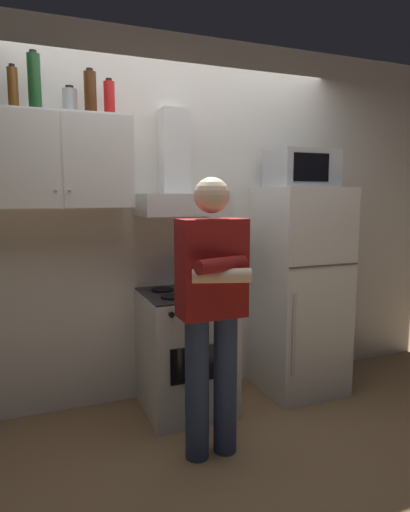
{
  "coord_description": "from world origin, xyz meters",
  "views": [
    {
      "loc": [
        -1.05,
        -2.64,
        1.54
      ],
      "look_at": [
        0.0,
        0.0,
        1.15
      ],
      "focal_mm": 31.07,
      "sensor_mm": 36.0,
      "label": 1
    }
  ],
  "objects_px": {
    "person_standing": "(212,308)",
    "bottle_wine_green": "(34,82)",
    "stove_oven": "(186,351)",
    "microwave": "(302,169)",
    "upper_cabinet": "(59,162)",
    "bottle_beer_brown": "(13,88)",
    "range_hood": "(179,187)",
    "bottle_soda_red": "(109,99)",
    "bottle_canister_steel": "(70,102)",
    "refrigerator": "(300,290)",
    "bottle_rum_dark": "(90,93)"
  },
  "relations": [
    {
      "from": "person_standing",
      "to": "bottle_wine_green",
      "type": "height_order",
      "value": "bottle_wine_green"
    },
    {
      "from": "stove_oven",
      "to": "microwave",
      "type": "distance_m",
      "value": 1.62
    },
    {
      "from": "stove_oven",
      "to": "microwave",
      "type": "relative_size",
      "value": 1.82
    },
    {
      "from": "microwave",
      "to": "bottle_wine_green",
      "type": "height_order",
      "value": "bottle_wine_green"
    },
    {
      "from": "upper_cabinet",
      "to": "bottle_beer_brown",
      "type": "xyz_separation_m",
      "value": [
        -0.25,
        -0.02,
        0.43
      ]
    },
    {
      "from": "stove_oven",
      "to": "range_hood",
      "type": "bearing_deg",
      "value": 90.0
    },
    {
      "from": "person_standing",
      "to": "upper_cabinet",
      "type": "bearing_deg",
      "value": 135.74
    },
    {
      "from": "bottle_soda_red",
      "to": "bottle_wine_green",
      "type": "height_order",
      "value": "bottle_wine_green"
    },
    {
      "from": "bottle_beer_brown",
      "to": "bottle_canister_steel",
      "type": "height_order",
      "value": "bottle_beer_brown"
    },
    {
      "from": "upper_cabinet",
      "to": "stove_oven",
      "type": "relative_size",
      "value": 1.03
    },
    {
      "from": "stove_oven",
      "to": "microwave",
      "type": "xyz_separation_m",
      "value": [
        0.95,
        0.02,
        1.31
      ]
    },
    {
      "from": "refrigerator",
      "to": "bottle_rum_dark",
      "type": "bearing_deg",
      "value": 176.28
    },
    {
      "from": "person_standing",
      "to": "bottle_soda_red",
      "type": "height_order",
      "value": "bottle_soda_red"
    },
    {
      "from": "bottle_soda_red",
      "to": "bottle_rum_dark",
      "type": "height_order",
      "value": "bottle_rum_dark"
    },
    {
      "from": "stove_oven",
      "to": "person_standing",
      "type": "xyz_separation_m",
      "value": [
        -0.05,
        -0.61,
        0.47
      ]
    },
    {
      "from": "stove_oven",
      "to": "bottle_canister_steel",
      "type": "bearing_deg",
      "value": 166.59
    },
    {
      "from": "bottle_canister_steel",
      "to": "bottle_wine_green",
      "type": "height_order",
      "value": "bottle_wine_green"
    },
    {
      "from": "bottle_wine_green",
      "to": "bottle_rum_dark",
      "type": "relative_size",
      "value": 1.24
    },
    {
      "from": "microwave",
      "to": "bottle_rum_dark",
      "type": "bearing_deg",
      "value": 176.96
    },
    {
      "from": "range_hood",
      "to": "bottle_wine_green",
      "type": "relative_size",
      "value": 2.13
    },
    {
      "from": "person_standing",
      "to": "bottle_rum_dark",
      "type": "bearing_deg",
      "value": 127.65
    },
    {
      "from": "microwave",
      "to": "upper_cabinet",
      "type": "bearing_deg",
      "value": 176.52
    },
    {
      "from": "bottle_canister_steel",
      "to": "person_standing",
      "type": "bearing_deg",
      "value": -49.38
    },
    {
      "from": "bottle_soda_red",
      "to": "bottle_rum_dark",
      "type": "distance_m",
      "value": 0.13
    },
    {
      "from": "bottle_canister_steel",
      "to": "bottle_soda_red",
      "type": "bearing_deg",
      "value": -9.27
    },
    {
      "from": "bottle_soda_red",
      "to": "range_hood",
      "type": "bearing_deg",
      "value": -0.49
    },
    {
      "from": "bottle_wine_green",
      "to": "person_standing",
      "type": "bearing_deg",
      "value": -38.56
    },
    {
      "from": "bottle_soda_red",
      "to": "bottle_rum_dark",
      "type": "xyz_separation_m",
      "value": [
        -0.12,
        -0.03,
        0.02
      ]
    },
    {
      "from": "upper_cabinet",
      "to": "bottle_canister_steel",
      "type": "bearing_deg",
      "value": 28.22
    },
    {
      "from": "microwave",
      "to": "bottle_rum_dark",
      "type": "height_order",
      "value": "bottle_rum_dark"
    },
    {
      "from": "person_standing",
      "to": "bottle_canister_steel",
      "type": "bearing_deg",
      "value": 130.62
    },
    {
      "from": "person_standing",
      "to": "bottle_soda_red",
      "type": "xyz_separation_m",
      "value": [
        -0.42,
        0.74,
        1.26
      ]
    },
    {
      "from": "refrigerator",
      "to": "person_standing",
      "type": "height_order",
      "value": "person_standing"
    },
    {
      "from": "bottle_wine_green",
      "to": "bottle_rum_dark",
      "type": "bearing_deg",
      "value": 1.49
    },
    {
      "from": "bottle_soda_red",
      "to": "bottle_wine_green",
      "type": "relative_size",
      "value": 0.69
    },
    {
      "from": "stove_oven",
      "to": "bottle_rum_dark",
      "type": "relative_size",
      "value": 3.08
    },
    {
      "from": "range_hood",
      "to": "bottle_canister_steel",
      "type": "bearing_deg",
      "value": 176.48
    },
    {
      "from": "person_standing",
      "to": "stove_oven",
      "type": "bearing_deg",
      "value": 85.28
    },
    {
      "from": "person_standing",
      "to": "bottle_rum_dark",
      "type": "height_order",
      "value": "bottle_rum_dark"
    },
    {
      "from": "refrigerator",
      "to": "bottle_wine_green",
      "type": "height_order",
      "value": "bottle_wine_green"
    },
    {
      "from": "stove_oven",
      "to": "bottle_canister_steel",
      "type": "height_order",
      "value": "bottle_canister_steel"
    },
    {
      "from": "refrigerator",
      "to": "bottle_beer_brown",
      "type": "relative_size",
      "value": 6.03
    },
    {
      "from": "upper_cabinet",
      "to": "person_standing",
      "type": "distance_m",
      "value": 1.35
    },
    {
      "from": "person_standing",
      "to": "bottle_canister_steel",
      "type": "distance_m",
      "value": 1.6
    },
    {
      "from": "upper_cabinet",
      "to": "bottle_canister_steel",
      "type": "xyz_separation_m",
      "value": [
        0.08,
        0.05,
        0.39
      ]
    },
    {
      "from": "bottle_beer_brown",
      "to": "bottle_rum_dark",
      "type": "xyz_separation_m",
      "value": [
        0.45,
        -0.01,
        0.01
      ]
    },
    {
      "from": "refrigerator",
      "to": "bottle_soda_red",
      "type": "relative_size",
      "value": 6.62
    },
    {
      "from": "microwave",
      "to": "bottle_wine_green",
      "type": "distance_m",
      "value": 1.94
    },
    {
      "from": "range_hood",
      "to": "microwave",
      "type": "relative_size",
      "value": 1.56
    },
    {
      "from": "microwave",
      "to": "person_standing",
      "type": "relative_size",
      "value": 0.29
    }
  ]
}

